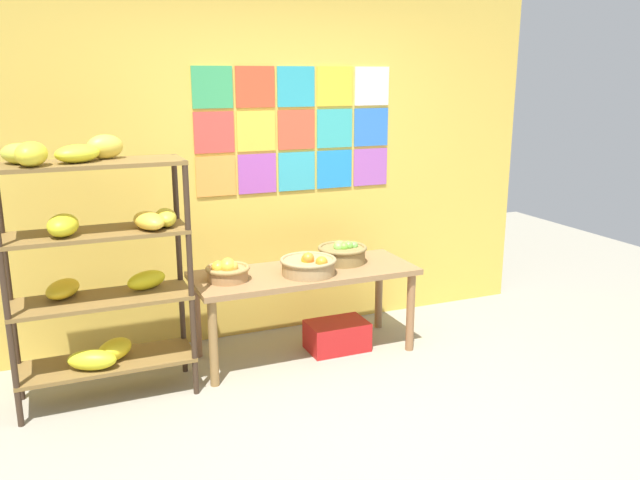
{
  "coord_description": "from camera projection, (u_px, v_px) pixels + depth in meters",
  "views": [
    {
      "loc": [
        -1.56,
        -2.78,
        1.98
      ],
      "look_at": [
        0.07,
        1.06,
        0.92
      ],
      "focal_mm": 36.53,
      "sensor_mm": 36.0,
      "label": 1
    }
  ],
  "objects": [
    {
      "name": "fruit_basket_centre",
      "position": [
        309.0,
        265.0,
        4.51
      ],
      "size": [
        0.39,
        0.39,
        0.17
      ],
      "color": "#9F7E51",
      "rests_on": "display_table"
    },
    {
      "name": "banana_shelf_unit",
      "position": [
        95.0,
        252.0,
        3.89
      ],
      "size": [
        1.06,
        0.52,
        1.64
      ],
      "color": "#36261A",
      "rests_on": "ground"
    },
    {
      "name": "back_wall_with_art",
      "position": [
        269.0,
        159.0,
        4.92
      ],
      "size": [
        4.48,
        0.07,
        2.73
      ],
      "color": "gold",
      "rests_on": "ground"
    },
    {
      "name": "produce_crate_under_table",
      "position": [
        337.0,
        336.0,
        4.82
      ],
      "size": [
        0.44,
        0.29,
        0.21
      ],
      "primitive_type": "cube",
      "color": "red",
      "rests_on": "ground"
    },
    {
      "name": "display_table",
      "position": [
        305.0,
        281.0,
        4.64
      ],
      "size": [
        1.59,
        0.61,
        0.63
      ],
      "color": "olive",
      "rests_on": "ground"
    },
    {
      "name": "fruit_basket_left",
      "position": [
        227.0,
        271.0,
        4.38
      ],
      "size": [
        0.3,
        0.3,
        0.16
      ],
      "color": "#9E7243",
      "rests_on": "display_table"
    },
    {
      "name": "fruit_basket_right",
      "position": [
        342.0,
        253.0,
        4.8
      ],
      "size": [
        0.37,
        0.37,
        0.16
      ],
      "color": "olive",
      "rests_on": "display_table"
    },
    {
      "name": "ground",
      "position": [
        384.0,
        448.0,
        3.56
      ],
      "size": [
        9.73,
        9.73,
        0.0
      ],
      "primitive_type": "plane",
      "color": "gray"
    }
  ]
}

